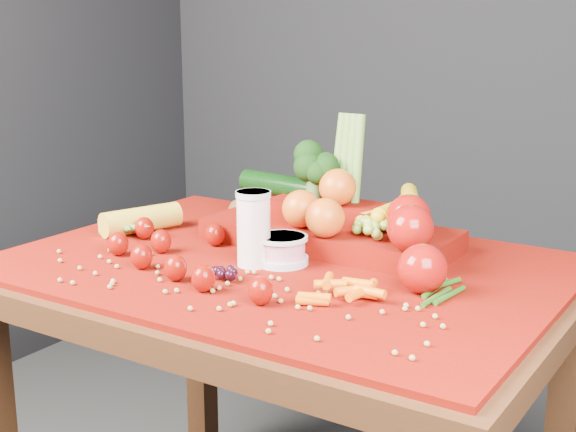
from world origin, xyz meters
The scene contains 12 objects.
table centered at (0.00, 0.00, 0.66)m, with size 1.10×0.80×0.75m.
red_cloth centered at (0.00, 0.00, 0.76)m, with size 1.05×0.75×0.01m, color #770903.
milk_glass centered at (-0.04, -0.05, 0.84)m, with size 0.07×0.07×0.15m.
yogurt_bowl centered at (0.01, -0.01, 0.79)m, with size 0.10×0.10×0.06m.
strawberry_scatter centered at (-0.16, -0.13, 0.79)m, with size 0.48×0.28×0.05m.
dark_grape_cluster centered at (-0.03, -0.15, 0.78)m, with size 0.06×0.05×0.03m, color black, non-canonical shape.
soybean_scatter centered at (0.00, -0.20, 0.77)m, with size 0.84×0.24×0.01m, color tan, non-canonical shape.
corn_ear centered at (-0.38, -0.01, 0.78)m, with size 0.23×0.26×0.06m.
potato centered at (-0.23, 0.20, 0.79)m, with size 0.09×0.07×0.06m, color brown.
baby_carrot_pile centered at (0.21, -0.13, 0.78)m, with size 0.17×0.17×0.03m, color orange, non-canonical shape.
green_bean_pile centered at (0.33, -0.01, 0.77)m, with size 0.14×0.12×0.01m, color #234F12, non-canonical shape.
produce_mound centered at (0.05, 0.15, 0.82)m, with size 0.61×0.36×0.27m.
Camera 1 is at (0.81, -1.25, 1.22)m, focal length 50.00 mm.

